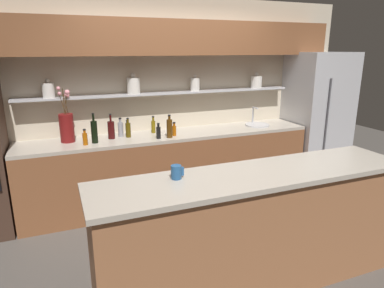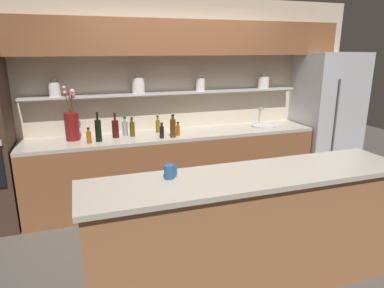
# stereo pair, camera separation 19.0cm
# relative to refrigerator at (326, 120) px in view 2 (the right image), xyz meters

# --- Properties ---
(ground_plane) EXTENTS (12.00, 12.00, 0.00)m
(ground_plane) POSITION_rel_refrigerator_xyz_m (-2.19, -1.20, -0.96)
(ground_plane) COLOR #4C4742
(back_wall_unit) EXTENTS (5.20, 0.44, 2.60)m
(back_wall_unit) POSITION_rel_refrigerator_xyz_m (-2.19, 0.33, 0.59)
(back_wall_unit) COLOR beige
(back_wall_unit) RESTS_ON ground_plane
(back_counter_unit) EXTENTS (3.70, 0.62, 0.92)m
(back_counter_unit) POSITION_rel_refrigerator_xyz_m (-2.28, 0.04, -0.50)
(back_counter_unit) COLOR brown
(back_counter_unit) RESTS_ON ground_plane
(island_counter) EXTENTS (2.66, 0.61, 1.02)m
(island_counter) POSITION_rel_refrigerator_xyz_m (-2.19, -1.81, -0.45)
(island_counter) COLOR #99603D
(island_counter) RESTS_ON ground_plane
(refrigerator) EXTENTS (0.82, 0.73, 1.92)m
(refrigerator) POSITION_rel_refrigerator_xyz_m (0.00, 0.00, 0.00)
(refrigerator) COLOR #B7B7BC
(refrigerator) RESTS_ON ground_plane
(flower_vase) EXTENTS (0.16, 0.18, 0.64)m
(flower_vase) POSITION_rel_refrigerator_xyz_m (-3.51, 0.11, 0.15)
(flower_vase) COLOR maroon
(flower_vase) RESTS_ON back_counter_unit
(sink_fixture) EXTENTS (0.33, 0.33, 0.25)m
(sink_fixture) POSITION_rel_refrigerator_xyz_m (-1.01, 0.05, -0.02)
(sink_fixture) COLOR #B7B7BC
(sink_fixture) RESTS_ON back_counter_unit
(bottle_sauce_0) EXTENTS (0.05, 0.05, 0.20)m
(bottle_sauce_0) POSITION_rel_refrigerator_xyz_m (-2.81, 0.16, 0.05)
(bottle_sauce_0) COLOR black
(bottle_sauce_0) RESTS_ON back_counter_unit
(bottle_wine_1) EXTENTS (0.08, 0.08, 0.30)m
(bottle_wine_1) POSITION_rel_refrigerator_xyz_m (-3.02, 0.07, 0.07)
(bottle_wine_1) COLOR #380C0C
(bottle_wine_1) RESTS_ON back_counter_unit
(bottle_oil_2) EXTENTS (0.05, 0.05, 0.22)m
(bottle_oil_2) POSITION_rel_refrigerator_xyz_m (-2.48, 0.17, 0.05)
(bottle_oil_2) COLOR brown
(bottle_oil_2) RESTS_ON back_counter_unit
(bottle_wine_3) EXTENTS (0.07, 0.07, 0.35)m
(bottle_wine_3) POSITION_rel_refrigerator_xyz_m (-3.23, -0.05, 0.10)
(bottle_wine_3) COLOR black
(bottle_wine_3) RESTS_ON back_counter_unit
(bottle_spirit_4) EXTENTS (0.07, 0.07, 0.28)m
(bottle_spirit_4) POSITION_rel_refrigerator_xyz_m (-2.36, -0.14, 0.08)
(bottle_spirit_4) COLOR #4C2D0C
(bottle_spirit_4) RESTS_ON back_counter_unit
(bottle_sauce_5) EXTENTS (0.05, 0.05, 0.17)m
(bottle_sauce_5) POSITION_rel_refrigerator_xyz_m (-2.28, -0.07, 0.03)
(bottle_sauce_5) COLOR #9E4C0A
(bottle_sauce_5) RESTS_ON back_counter_unit
(bottle_sauce_6) EXTENTS (0.05, 0.05, 0.18)m
(bottle_sauce_6) POSITION_rel_refrigerator_xyz_m (-3.34, -0.10, 0.04)
(bottle_sauce_6) COLOR #9E4C0A
(bottle_sauce_6) RESTS_ON back_counter_unit
(bottle_spirit_7) EXTENTS (0.06, 0.06, 0.23)m
(bottle_spirit_7) POSITION_rel_refrigerator_xyz_m (-2.90, 0.14, 0.06)
(bottle_spirit_7) COLOR gray
(bottle_spirit_7) RESTS_ON back_counter_unit
(bottle_sauce_8) EXTENTS (0.05, 0.05, 0.19)m
(bottle_sauce_8) POSITION_rel_refrigerator_xyz_m (-2.50, -0.13, 0.04)
(bottle_sauce_8) COLOR black
(bottle_sauce_8) RESTS_ON back_counter_unit
(bottle_oil_9) EXTENTS (0.06, 0.06, 0.24)m
(bottle_oil_9) POSITION_rel_refrigerator_xyz_m (-2.82, 0.07, 0.06)
(bottle_oil_9) COLOR #47380A
(bottle_oil_9) RESTS_ON back_counter_unit
(coffee_mug) EXTENTS (0.10, 0.08, 0.10)m
(coffee_mug) POSITION_rel_refrigerator_xyz_m (-2.82, -1.70, 0.11)
(coffee_mug) COLOR #235184
(coffee_mug) RESTS_ON island_counter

